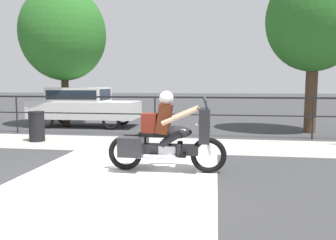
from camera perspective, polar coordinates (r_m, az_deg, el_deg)
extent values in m
plane|color=#38383A|center=(6.49, -10.56, -9.53)|extent=(120.00, 120.00, 0.00)
cube|color=#A8A59E|center=(9.68, -4.01, -4.18)|extent=(44.00, 2.40, 0.01)
cube|color=silver|center=(6.24, -9.13, -10.12)|extent=(3.74, 6.00, 0.01)
cube|color=black|center=(11.08, -2.30, 3.98)|extent=(36.00, 0.04, 0.06)
cube|color=black|center=(11.12, -2.29, 1.01)|extent=(36.00, 0.03, 0.04)
cylinder|color=black|center=(13.07, -24.84, 0.92)|extent=(0.05, 0.05, 1.35)
cylinder|color=black|center=(11.13, -2.29, 0.66)|extent=(0.05, 0.05, 1.35)
cylinder|color=black|center=(11.35, 23.92, 0.24)|extent=(0.05, 0.05, 1.35)
torus|color=black|center=(6.55, 7.05, -6.12)|extent=(0.71, 0.11, 0.71)
torus|color=black|center=(6.80, -7.43, -5.67)|extent=(0.71, 0.11, 0.71)
cube|color=#232326|center=(6.60, -0.33, -5.09)|extent=(1.29, 0.22, 0.20)
cube|color=silver|center=(6.60, -0.04, -5.52)|extent=(0.34, 0.26, 0.26)
ellipsoid|color=#232326|center=(6.51, 1.44, -2.11)|extent=(0.63, 0.30, 0.26)
cube|color=black|center=(6.58, -1.79, -2.56)|extent=(0.74, 0.28, 0.08)
cube|color=#232326|center=(6.45, 6.41, -0.89)|extent=(0.20, 0.63, 0.66)
cube|color=#1E232B|center=(6.41, 6.64, 2.93)|extent=(0.10, 0.54, 0.24)
cylinder|color=silver|center=(6.45, 5.17, -0.43)|extent=(0.04, 0.70, 0.04)
cylinder|color=silver|center=(6.51, -2.33, -6.43)|extent=(0.93, 0.09, 0.09)
cube|color=#232326|center=(6.49, -6.50, -4.67)|extent=(0.48, 0.28, 0.38)
cube|color=#232326|center=(6.95, -5.48, -3.94)|extent=(0.48, 0.28, 0.38)
cylinder|color=silver|center=(6.49, 6.82, -3.53)|extent=(0.20, 0.06, 0.60)
cube|color=#4C1E0F|center=(6.51, -0.63, 0.20)|extent=(0.32, 0.36, 0.61)
sphere|color=tan|center=(6.48, -0.28, 3.65)|extent=(0.23, 0.23, 0.23)
sphere|color=silver|center=(6.48, -0.28, 3.83)|extent=(0.29, 0.29, 0.29)
cylinder|color=black|center=(6.39, 0.49, -3.35)|extent=(0.44, 0.13, 0.34)
cylinder|color=black|center=(6.41, 1.82, -5.15)|extent=(0.11, 0.11, 0.22)
cube|color=black|center=(6.43, 2.27, -6.13)|extent=(0.20, 0.10, 0.09)
cylinder|color=black|center=(6.69, 0.85, -2.93)|extent=(0.44, 0.13, 0.34)
cylinder|color=black|center=(6.70, 2.12, -4.65)|extent=(0.11, 0.11, 0.22)
cube|color=black|center=(6.72, 2.54, -5.58)|extent=(0.20, 0.10, 0.09)
cylinder|color=tan|center=(6.16, 1.96, 0.59)|extent=(0.69, 0.09, 0.36)
cylinder|color=tan|center=(6.76, 2.54, 1.08)|extent=(0.69, 0.09, 0.36)
cube|color=maroon|center=(6.58, -3.21, -0.56)|extent=(0.31, 0.27, 0.40)
cube|color=silver|center=(14.03, -14.18, 1.76)|extent=(4.38, 1.75, 0.69)
cube|color=silver|center=(14.10, -15.24, 4.33)|extent=(2.28, 1.54, 0.57)
cube|color=#19232D|center=(13.69, -10.93, 4.38)|extent=(0.04, 1.36, 0.46)
cube|color=#19232D|center=(14.10, -15.24, 4.33)|extent=(2.10, 1.57, 0.37)
torus|color=black|center=(12.83, -9.91, -0.09)|extent=(0.72, 0.11, 0.72)
torus|color=black|center=(14.36, -7.90, 0.61)|extent=(0.72, 0.11, 0.72)
torus|color=black|center=(13.93, -20.59, 0.10)|extent=(0.72, 0.11, 0.72)
torus|color=black|center=(15.35, -17.69, 0.73)|extent=(0.72, 0.11, 0.72)
cylinder|color=black|center=(10.82, -21.89, -1.21)|extent=(0.46, 0.46, 0.87)
cylinder|color=black|center=(10.77, -21.99, 1.25)|extent=(0.48, 0.48, 0.06)
cylinder|color=#473323|center=(12.88, 23.63, 3.84)|extent=(0.41, 0.41, 2.67)
ellipsoid|color=#286623|center=(13.08, 24.17, 15.78)|extent=(3.34, 3.34, 3.67)
cylinder|color=#473323|center=(14.50, -17.43, 3.74)|extent=(0.30, 0.30, 2.39)
ellipsoid|color=#286623|center=(14.63, -17.77, 14.10)|extent=(3.49, 3.49, 3.84)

